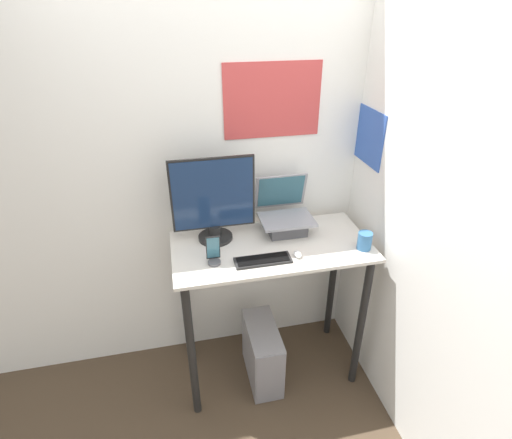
{
  "coord_description": "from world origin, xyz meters",
  "views": [
    {
      "loc": [
        -0.51,
        -1.6,
        2.26
      ],
      "look_at": [
        -0.09,
        0.28,
        1.19
      ],
      "focal_mm": 28.0,
      "sensor_mm": 36.0,
      "label": 1
    }
  ],
  "objects_px": {
    "laptop": "(285,218)",
    "keyboard": "(263,260)",
    "monitor": "(214,203)",
    "cell_phone": "(214,254)",
    "mouse": "(298,254)",
    "computer_tower": "(262,353)"
  },
  "relations": [
    {
      "from": "monitor",
      "to": "mouse",
      "type": "bearing_deg",
      "value": -34.68
    },
    {
      "from": "laptop",
      "to": "keyboard",
      "type": "distance_m",
      "value": 0.37
    },
    {
      "from": "monitor",
      "to": "laptop",
      "type": "bearing_deg",
      "value": -0.18
    },
    {
      "from": "keyboard",
      "to": "monitor",
      "type": "bearing_deg",
      "value": 126.88
    },
    {
      "from": "monitor",
      "to": "computer_tower",
      "type": "xyz_separation_m",
      "value": [
        0.24,
        -0.21,
        -1.03
      ]
    },
    {
      "from": "mouse",
      "to": "computer_tower",
      "type": "xyz_separation_m",
      "value": [
        -0.17,
        0.08,
        -0.81
      ]
    },
    {
      "from": "laptop",
      "to": "computer_tower",
      "type": "bearing_deg",
      "value": -131.75
    },
    {
      "from": "keyboard",
      "to": "computer_tower",
      "type": "distance_m",
      "value": 0.81
    },
    {
      "from": "computer_tower",
      "to": "cell_phone",
      "type": "bearing_deg",
      "value": -172.35
    },
    {
      "from": "monitor",
      "to": "computer_tower",
      "type": "distance_m",
      "value": 1.08
    },
    {
      "from": "mouse",
      "to": "cell_phone",
      "type": "bearing_deg",
      "value": 174.8
    },
    {
      "from": "laptop",
      "to": "keyboard",
      "type": "height_order",
      "value": "laptop"
    },
    {
      "from": "laptop",
      "to": "keyboard",
      "type": "bearing_deg",
      "value": -125.72
    },
    {
      "from": "monitor",
      "to": "cell_phone",
      "type": "relative_size",
      "value": 2.96
    },
    {
      "from": "cell_phone",
      "to": "monitor",
      "type": "bearing_deg",
      "value": 80.72
    },
    {
      "from": "laptop",
      "to": "monitor",
      "type": "relative_size",
      "value": 0.65
    },
    {
      "from": "mouse",
      "to": "keyboard",
      "type": "bearing_deg",
      "value": -178.91
    },
    {
      "from": "monitor",
      "to": "keyboard",
      "type": "height_order",
      "value": "monitor"
    },
    {
      "from": "monitor",
      "to": "cell_phone",
      "type": "height_order",
      "value": "monitor"
    },
    {
      "from": "cell_phone",
      "to": "computer_tower",
      "type": "relative_size",
      "value": 0.4
    },
    {
      "from": "mouse",
      "to": "cell_phone",
      "type": "relative_size",
      "value": 0.39
    },
    {
      "from": "laptop",
      "to": "monitor",
      "type": "distance_m",
      "value": 0.46
    }
  ]
}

